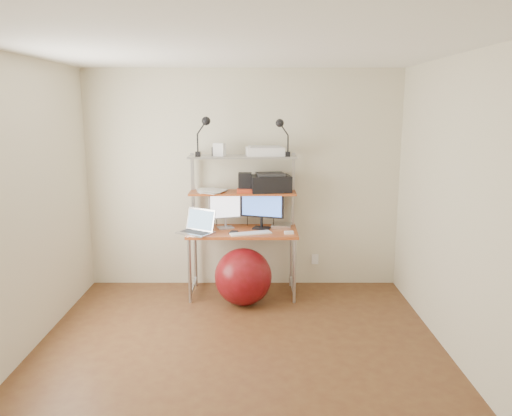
{
  "coord_description": "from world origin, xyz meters",
  "views": [
    {
      "loc": [
        0.15,
        -3.9,
        2.08
      ],
      "look_at": [
        0.15,
        1.15,
        1.05
      ],
      "focal_mm": 35.0,
      "sensor_mm": 36.0,
      "label": 1
    }
  ],
  "objects": [
    {
      "name": "phone",
      "position": [
        -0.1,
        1.33,
        0.75
      ],
      "size": [
        0.1,
        0.15,
        0.01
      ],
      "primitive_type": "cube",
      "rotation": [
        0.0,
        0.0,
        -0.22
      ],
      "color": "black",
      "rests_on": "desktop"
    },
    {
      "name": "clip_lamp_left",
      "position": [
        -0.4,
        1.46,
        1.86
      ],
      "size": [
        0.17,
        0.09,
        0.42
      ],
      "color": "black",
      "rests_on": "top_shelf"
    },
    {
      "name": "computer_desk",
      "position": [
        0.0,
        1.5,
        0.96
      ],
      "size": [
        1.2,
        0.6,
        1.57
      ],
      "color": "#B84C23",
      "rests_on": "ground"
    },
    {
      "name": "mac_mini",
      "position": [
        0.44,
        1.57,
        0.76
      ],
      "size": [
        0.25,
        0.25,
        0.04
      ],
      "primitive_type": "cube",
      "rotation": [
        0.0,
        0.0,
        -0.17
      ],
      "color": "#BCBCC1",
      "rests_on": "desktop"
    },
    {
      "name": "scanner",
      "position": [
        0.25,
        1.59,
        1.6
      ],
      "size": [
        0.43,
        0.31,
        0.11
      ],
      "rotation": [
        0.0,
        0.0,
        0.11
      ],
      "color": "white",
      "rests_on": "top_shelf"
    },
    {
      "name": "printer",
      "position": [
        0.31,
        1.58,
        1.25
      ],
      "size": [
        0.48,
        0.36,
        0.21
      ],
      "rotation": [
        0.0,
        0.0,
        0.16
      ],
      "color": "black",
      "rests_on": "mid_shelf"
    },
    {
      "name": "clip_lamp_right",
      "position": [
        0.42,
        1.48,
        1.84
      ],
      "size": [
        0.16,
        0.09,
        0.4
      ],
      "color": "black",
      "rests_on": "top_shelf"
    },
    {
      "name": "monitor_silver",
      "position": [
        -0.19,
        1.55,
        0.96
      ],
      "size": [
        0.36,
        0.18,
        0.42
      ],
      "rotation": [
        0.0,
        0.0,
        0.33
      ],
      "color": "#AFAEB3",
      "rests_on": "desktop"
    },
    {
      "name": "mouse",
      "position": [
        0.5,
        1.29,
        0.75
      ],
      "size": [
        0.1,
        0.07,
        0.03
      ],
      "primitive_type": "cube",
      "rotation": [
        0.0,
        0.0,
        0.13
      ],
      "color": "white",
      "rests_on": "desktop"
    },
    {
      "name": "wall_outlet",
      "position": [
        0.85,
        1.79,
        0.3
      ],
      "size": [
        0.08,
        0.01,
        0.12
      ],
      "primitive_type": "cube",
      "color": "white",
      "rests_on": "room"
    },
    {
      "name": "box_white",
      "position": [
        -0.25,
        1.57,
        1.62
      ],
      "size": [
        0.14,
        0.12,
        0.14
      ],
      "primitive_type": "cube",
      "rotation": [
        0.0,
        0.0,
        -0.25
      ],
      "color": "white",
      "rests_on": "top_shelf"
    },
    {
      "name": "red_box",
      "position": [
        0.02,
        1.49,
        1.17
      ],
      "size": [
        0.17,
        0.12,
        0.05
      ],
      "primitive_type": "cube",
      "rotation": [
        0.0,
        0.0,
        0.07
      ],
      "color": "#B7381D",
      "rests_on": "mid_shelf"
    },
    {
      "name": "nas_cube",
      "position": [
        0.03,
        1.55,
        1.26
      ],
      "size": [
        0.15,
        0.15,
        0.21
      ],
      "primitive_type": "cube",
      "rotation": [
        0.0,
        0.0,
        0.0
      ],
      "color": "black",
      "rests_on": "mid_shelf"
    },
    {
      "name": "room",
      "position": [
        0.0,
        0.0,
        1.25
      ],
      "size": [
        3.6,
        3.6,
        3.6
      ],
      "color": "brown",
      "rests_on": "ground"
    },
    {
      "name": "laptop",
      "position": [
        -0.48,
        1.34,
        0.79
      ],
      "size": [
        0.46,
        0.44,
        0.32
      ],
      "rotation": [
        0.0,
        0.0,
        -0.56
      ],
      "color": "#BCBCC1",
      "rests_on": "desktop"
    },
    {
      "name": "paper_stack",
      "position": [
        -0.36,
        1.57,
        1.16
      ],
      "size": [
        0.38,
        0.41,
        0.02
      ],
      "color": "white",
      "rests_on": "mid_shelf"
    },
    {
      "name": "box_grey",
      "position": [
        -0.29,
        1.59,
        1.6
      ],
      "size": [
        0.09,
        0.09,
        0.09
      ],
      "primitive_type": "cube",
      "rotation": [
        0.0,
        0.0,
        -0.03
      ],
      "color": "#2C2C2F",
      "rests_on": "top_shelf"
    },
    {
      "name": "exercise_ball",
      "position": [
        0.01,
        1.15,
        0.3
      ],
      "size": [
        0.61,
        0.61,
        0.61
      ],
      "primitive_type": "sphere",
      "color": "maroon",
      "rests_on": "floor"
    },
    {
      "name": "monitor_black",
      "position": [
        0.21,
        1.53,
        0.99
      ],
      "size": [
        0.49,
        0.21,
        0.51
      ],
      "rotation": [
        0.0,
        0.0,
        -0.31
      ],
      "color": "black",
      "rests_on": "desktop"
    },
    {
      "name": "keyboard",
      "position": [
        0.09,
        1.28,
        0.75
      ],
      "size": [
        0.46,
        0.26,
        0.01
      ],
      "primitive_type": "cube",
      "rotation": [
        0.0,
        0.0,
        0.32
      ],
      "color": "white",
      "rests_on": "desktop"
    }
  ]
}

